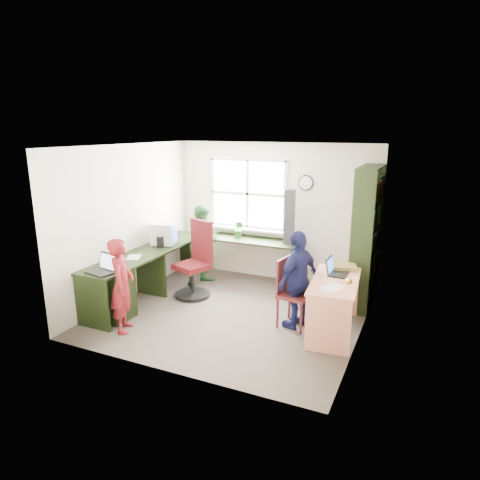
{
  "coord_description": "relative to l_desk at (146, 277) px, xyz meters",
  "views": [
    {
      "loc": [
        2.48,
        -5.23,
        2.63
      ],
      "look_at": [
        0.0,
        0.25,
        1.05
      ],
      "focal_mm": 32.0,
      "sensor_mm": 36.0,
      "label": 1
    }
  ],
  "objects": [
    {
      "name": "laptop_right",
      "position": [
        2.7,
        0.55,
        0.32
      ],
      "size": [
        0.27,
        0.33,
        0.22
      ],
      "rotation": [
        0.0,
        0.0,
        1.55
      ],
      "color": "black",
      "rests_on": "right_desk"
    },
    {
      "name": "wooden_chair",
      "position": [
        2.18,
        0.27,
        0.06
      ],
      "size": [
        0.47,
        0.47,
        0.94
      ],
      "rotation": [
        0.0,
        0.0,
        -0.15
      ],
      "color": "#571D1F",
      "rests_on": "ground"
    },
    {
      "name": "person_red",
      "position": [
        0.21,
        -0.79,
        0.18
      ],
      "size": [
        0.48,
        0.55,
        1.27
      ],
      "primitive_type": "imported",
      "rotation": [
        0.0,
        0.0,
        2.03
      ],
      "color": "maroon",
      "rests_on": "ground"
    },
    {
      "name": "crt_monitor",
      "position": [
        -0.19,
        0.79,
        0.48
      ],
      "size": [
        0.45,
        0.42,
        0.36
      ],
      "rotation": [
        0.0,
        0.0,
        0.3
      ],
      "color": "silver",
      "rests_on": "l_desk"
    },
    {
      "name": "laptop_left",
      "position": [
        -0.13,
        -0.73,
        0.35
      ],
      "size": [
        0.41,
        0.36,
        0.25
      ],
      "rotation": [
        0.0,
        0.0,
        -0.2
      ],
      "color": "black",
      "rests_on": "l_desk"
    },
    {
      "name": "swivel_chair",
      "position": [
        0.46,
        0.69,
        0.07
      ],
      "size": [
        0.72,
        0.72,
        1.22
      ],
      "rotation": [
        0.0,
        0.0,
        -0.34
      ],
      "color": "black",
      "rests_on": "ground"
    },
    {
      "name": "person_navy",
      "position": [
        2.28,
        0.27,
        0.21
      ],
      "size": [
        0.56,
        0.85,
        1.34
      ],
      "primitive_type": "imported",
      "rotation": [
        0.0,
        0.0,
        -1.9
      ],
      "color": "#151844",
      "rests_on": "ground"
    },
    {
      "name": "potted_plant",
      "position": [
        0.75,
        1.72,
        0.44
      ],
      "size": [
        0.19,
        0.17,
        0.3
      ],
      "primitive_type": "imported",
      "rotation": [
        0.0,
        0.0,
        -0.24
      ],
      "color": "#327D33",
      "rests_on": "l_desk"
    },
    {
      "name": "bookshelf",
      "position": [
        2.96,
        1.47,
        0.55
      ],
      "size": [
        0.3,
        1.02,
        2.1
      ],
      "color": "black",
      "rests_on": "ground"
    },
    {
      "name": "paper_b",
      "position": [
        2.79,
        0.0,
        0.27
      ],
      "size": [
        0.32,
        0.36,
        0.0
      ],
      "rotation": [
        0.0,
        0.0,
        -0.42
      ],
      "color": "silver",
      "rests_on": "right_desk"
    },
    {
      "name": "room",
      "position": [
        1.32,
        0.38,
        0.76
      ],
      "size": [
        3.64,
        3.44,
        2.44
      ],
      "color": "#3E3731",
      "rests_on": "ground"
    },
    {
      "name": "right_desk",
      "position": [
        2.76,
        0.32,
        0.07
      ],
      "size": [
        0.7,
        1.31,
        0.73
      ],
      "rotation": [
        0.0,
        0.0,
        0.1
      ],
      "color": "#E49172",
      "rests_on": "ground"
    },
    {
      "name": "person_green",
      "position": [
        0.33,
        1.22,
        0.23
      ],
      "size": [
        0.71,
        0.8,
        1.38
      ],
      "primitive_type": "imported",
      "rotation": [
        0.0,
        0.0,
        1.24
      ],
      "color": "#2B6C34",
      "rests_on": "ground"
    },
    {
      "name": "speaker_a",
      "position": [
        -0.15,
        0.62,
        0.38
      ],
      "size": [
        0.1,
        0.1,
        0.18
      ],
      "rotation": [
        0.0,
        0.0,
        -0.17
      ],
      "color": "black",
      "rests_on": "l_desk"
    },
    {
      "name": "cd_tower",
      "position": [
        1.66,
        1.74,
        0.75
      ],
      "size": [
        0.22,
        0.21,
        0.91
      ],
      "rotation": [
        0.0,
        0.0,
        0.33
      ],
      "color": "black",
      "rests_on": "l_desk"
    },
    {
      "name": "speaker_b",
      "position": [
        -0.18,
        1.12,
        0.38
      ],
      "size": [
        0.1,
        0.1,
        0.17
      ],
      "rotation": [
        0.0,
        0.0,
        0.15
      ],
      "color": "black",
      "rests_on": "l_desk"
    },
    {
      "name": "game_box",
      "position": [
        2.78,
        0.82,
        0.3
      ],
      "size": [
        0.39,
        0.39,
        0.06
      ],
      "rotation": [
        0.0,
        0.0,
        0.31
      ],
      "color": "red",
      "rests_on": "right_desk"
    },
    {
      "name": "paper_a",
      "position": [
        -0.2,
        -0.01,
        0.3
      ],
      "size": [
        0.29,
        0.33,
        0.0
      ],
      "rotation": [
        0.0,
        0.0,
        0.45
      ],
      "color": "silver",
      "rests_on": "l_desk"
    },
    {
      "name": "l_desk",
      "position": [
        0.0,
        0.0,
        0.0
      ],
      "size": [
        2.38,
        2.95,
        0.75
      ],
      "color": "black",
      "rests_on": "ground"
    }
  ]
}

